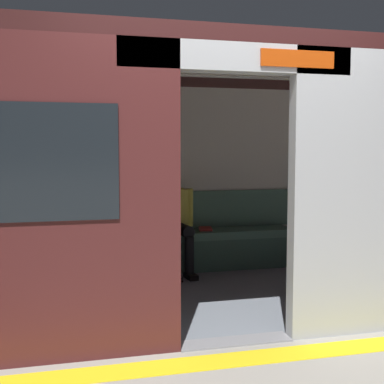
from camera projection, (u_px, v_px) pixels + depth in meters
name	position (u px, v px, depth m)	size (l,w,h in m)	color
ground_plane	(235.00, 342.00, 3.74)	(60.00, 60.00, 0.00)	gray
platform_edge_strip	(249.00, 358.00, 3.45)	(8.00, 0.24, 0.01)	yellow
train_car	(190.00, 140.00, 4.75)	(6.40, 2.75, 2.28)	#ADAFB5
bench_seat	(172.00, 241.00, 5.87)	(2.94, 0.44, 0.46)	#4C7566
person_seated	(172.00, 214.00, 5.79)	(0.55, 0.71, 1.19)	#D8CC4C
handbag	(127.00, 226.00, 5.80)	(0.26, 0.15, 0.17)	maroon
book	(205.00, 229.00, 6.03)	(0.15, 0.22, 0.03)	#B22D2D
grab_pole_door	(174.00, 194.00, 3.96)	(0.04, 0.04, 2.14)	silver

